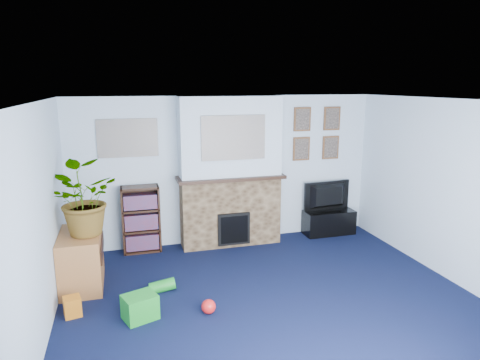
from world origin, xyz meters
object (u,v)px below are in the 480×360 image
object	(u,v)px
tv_stand	(329,221)
sideboard	(81,260)
bookshelf	(141,221)
television	(329,196)

from	to	relation	value
tv_stand	sideboard	distance (m)	4.12
bookshelf	sideboard	xyz separation A→B (m)	(-0.82, -0.99, -0.15)
television	sideboard	xyz separation A→B (m)	(-4.02, -0.93, -0.32)
television	sideboard	size ratio (longest dim) A/B	0.96
sideboard	television	bearing A→B (deg)	13.04
tv_stand	sideboard	bearing A→B (deg)	-167.23
tv_stand	television	bearing A→B (deg)	90.00
television	bookshelf	bearing A→B (deg)	-5.93
tv_stand	bookshelf	bearing A→B (deg)	178.63
bookshelf	television	bearing A→B (deg)	-1.01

